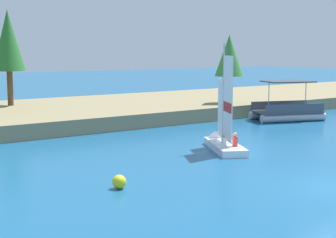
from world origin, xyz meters
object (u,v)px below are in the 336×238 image
(shoreline_tree_midright, at_px, (8,41))
(shoreline_tree_right, at_px, (229,56))
(sailboat, at_px, (221,140))
(pontoon_boat, at_px, (287,111))
(channel_buoy, at_px, (119,182))

(shoreline_tree_midright, relative_size, shoreline_tree_right, 1.34)
(sailboat, bearing_deg, pontoon_boat, -37.83)
(sailboat, bearing_deg, shoreline_tree_right, -16.94)
(pontoon_boat, bearing_deg, channel_buoy, -135.50)
(shoreline_tree_right, height_order, pontoon_boat, shoreline_tree_right)
(shoreline_tree_right, height_order, channel_buoy, shoreline_tree_right)
(shoreline_tree_midright, bearing_deg, channel_buoy, -97.94)
(shoreline_tree_midright, xyz_separation_m, shoreline_tree_right, (14.71, -7.93, -1.13))
(shoreline_tree_midright, relative_size, sailboat, 1.21)
(shoreline_tree_right, distance_m, sailboat, 14.26)
(shoreline_tree_right, distance_m, pontoon_boat, 6.28)
(pontoon_boat, bearing_deg, shoreline_tree_midright, 161.55)
(channel_buoy, bearing_deg, shoreline_tree_right, 37.96)
(shoreline_tree_midright, height_order, shoreline_tree_right, shoreline_tree_midright)
(shoreline_tree_midright, bearing_deg, pontoon_boat, -37.45)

